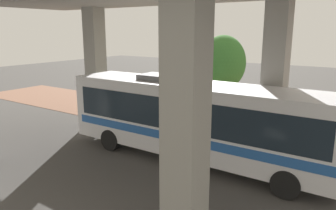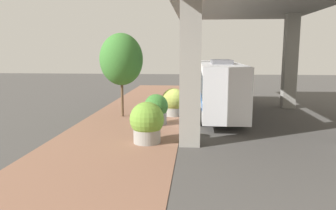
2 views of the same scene
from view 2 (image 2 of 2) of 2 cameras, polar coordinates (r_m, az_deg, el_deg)
ground_plane at (r=19.74m, az=2.63°, el=-2.68°), size 80.00×80.00×0.00m
sidewalk_strip at (r=20.07m, az=-5.97°, el=-2.49°), size 6.00×40.00×0.02m
overpass at (r=19.70m, az=14.94°, el=15.71°), size 9.40×18.34×7.33m
bus at (r=21.94m, az=8.92°, el=3.58°), size 2.54×11.81×3.59m
fire_hydrant at (r=22.23m, az=-2.50°, el=-0.04°), size 0.54×0.26×0.97m
planter_front at (r=18.44m, az=-2.07°, el=-0.80°), size 1.36×1.36×1.74m
planter_middle at (r=14.73m, az=-3.68°, el=-3.08°), size 1.55×1.55×1.89m
planter_back at (r=20.90m, az=0.95°, el=0.51°), size 1.49×1.49×1.79m
street_tree_near at (r=20.65m, az=-8.13°, el=7.86°), size 2.68×2.68×5.22m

